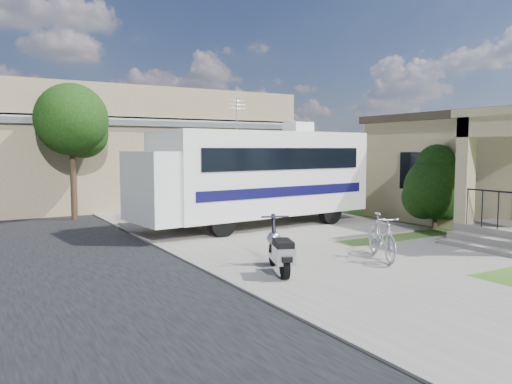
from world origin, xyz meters
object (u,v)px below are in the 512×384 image
motorhome (255,174)px  bicycle (382,239)px  garden_hose (462,241)px  scooter (280,252)px  shrub (435,185)px

motorhome → bicycle: (-0.06, -5.43, -1.15)m
motorhome → garden_hose: 6.12m
motorhome → scooter: 6.03m
shrub → scooter: shrub is taller
shrub → garden_hose: bearing=-125.4°
motorhome → shrub: 5.48m
scooter → garden_hose: (5.70, 0.30, -0.38)m
bicycle → garden_hose: bearing=32.0°
bicycle → garden_hose: bicycle is taller
bicycle → garden_hose: (3.19, 0.41, -0.40)m
motorhome → garden_hose: size_ratio=19.67×
shrub → bicycle: 5.41m
bicycle → shrub: bearing=53.1°
shrub → garden_hose: shrub is taller
scooter → garden_hose: size_ratio=3.92×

